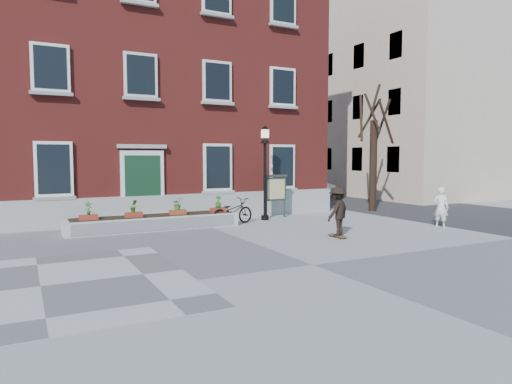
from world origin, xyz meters
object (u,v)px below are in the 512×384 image
parked_car (307,186)px  lamp_post (265,159)px  skateboarder (338,211)px  bicycle (232,212)px  notice_board (276,189)px  bystander (441,207)px

parked_car → lamp_post: bearing=-147.1°
parked_car → skateboarder: 15.64m
bicycle → skateboarder: bearing=-171.2°
parked_car → notice_board: notice_board is taller
lamp_post → notice_board: (0.72, 0.37, -1.28)m
bystander → bicycle: bearing=39.0°
lamp_post → skateboarder: lamp_post is taller
lamp_post → notice_board: size_ratio=2.10×
parked_car → skateboarder: (-7.84, -13.53, 0.20)m
lamp_post → notice_board: bearing=27.0°
bicycle → bystander: (6.58, -4.28, 0.25)m
lamp_post → notice_board: lamp_post is taller
lamp_post → bystander: bearing=-45.4°
parked_car → notice_board: (-7.21, -8.36, 0.58)m
parked_car → bystander: (-3.12, -13.61, 0.09)m
lamp_post → notice_board: 1.51m
notice_board → skateboarder: size_ratio=1.11×
parked_car → bystander: bearing=-117.7°
bicycle → notice_board: (2.49, 0.97, 0.75)m
notice_board → bicycle: bearing=-158.7°
bicycle → lamp_post: (1.77, 0.60, 2.03)m
bystander → lamp_post: bearing=26.6°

